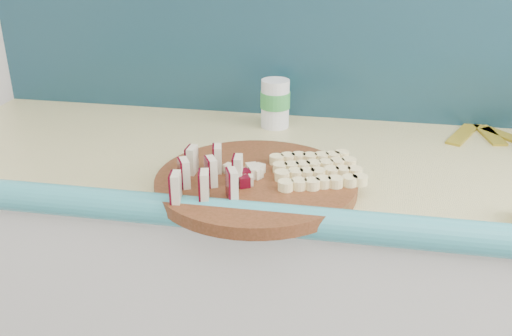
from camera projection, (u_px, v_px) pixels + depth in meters
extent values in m
cube|color=silver|center=(379.00, 332.00, 1.45)|extent=(2.20, 0.60, 0.88)
cube|color=#D7CB7E|center=(398.00, 169.00, 1.26)|extent=(2.20, 0.60, 0.03)
cube|color=teal|center=(405.00, 239.00, 0.99)|extent=(2.20, 0.06, 0.03)
cube|color=teal|center=(404.00, 25.00, 1.41)|extent=(2.20, 0.02, 0.50)
cylinder|color=#41240D|center=(256.00, 183.00, 1.13)|extent=(0.51, 0.51, 0.03)
cube|color=beige|center=(176.00, 187.00, 1.02)|extent=(0.02, 0.04, 0.06)
cube|color=#450411|center=(171.00, 188.00, 1.02)|extent=(0.01, 0.03, 0.06)
cube|color=beige|center=(185.00, 173.00, 1.08)|extent=(0.02, 0.04, 0.06)
cube|color=#450411|center=(180.00, 173.00, 1.08)|extent=(0.01, 0.03, 0.06)
cube|color=beige|center=(193.00, 160.00, 1.14)|extent=(0.02, 0.04, 0.06)
cube|color=#450411|center=(188.00, 160.00, 1.14)|extent=(0.01, 0.03, 0.06)
cube|color=beige|center=(205.00, 186.00, 1.03)|extent=(0.02, 0.04, 0.06)
cube|color=#450411|center=(200.00, 186.00, 1.03)|extent=(0.01, 0.03, 0.06)
cube|color=beige|center=(212.00, 171.00, 1.09)|extent=(0.02, 0.04, 0.06)
cube|color=#450411|center=(207.00, 172.00, 1.09)|extent=(0.01, 0.03, 0.06)
cube|color=beige|center=(218.00, 159.00, 1.14)|extent=(0.02, 0.04, 0.06)
cube|color=#450411|center=(214.00, 159.00, 1.14)|extent=(0.01, 0.03, 0.06)
cube|color=beige|center=(233.00, 184.00, 1.04)|extent=(0.02, 0.04, 0.06)
cube|color=#450411|center=(228.00, 184.00, 1.04)|extent=(0.01, 0.03, 0.06)
cube|color=beige|center=(238.00, 170.00, 1.09)|extent=(0.02, 0.04, 0.06)
cube|color=#450411|center=(234.00, 170.00, 1.09)|extent=(0.01, 0.03, 0.06)
cube|color=beige|center=(248.00, 173.00, 1.12)|extent=(0.02, 0.02, 0.02)
cube|color=beige|center=(251.00, 172.00, 1.13)|extent=(0.02, 0.02, 0.02)
cube|color=#450411|center=(251.00, 169.00, 1.14)|extent=(0.02, 0.02, 0.02)
cube|color=beige|center=(245.00, 171.00, 1.13)|extent=(0.02, 0.02, 0.02)
cube|color=beige|center=(242.00, 170.00, 1.14)|extent=(0.02, 0.02, 0.02)
cube|color=beige|center=(236.00, 169.00, 1.14)|extent=(0.02, 0.02, 0.02)
cube|color=beige|center=(238.00, 172.00, 1.13)|extent=(0.02, 0.02, 0.02)
cube|color=beige|center=(234.00, 173.00, 1.12)|extent=(0.02, 0.02, 0.02)
cube|color=#450411|center=(230.00, 175.00, 1.11)|extent=(0.02, 0.02, 0.02)
cube|color=beige|center=(239.00, 175.00, 1.11)|extent=(0.02, 0.02, 0.02)
cube|color=beige|center=(239.00, 178.00, 1.10)|extent=(0.02, 0.02, 0.02)
cube|color=beige|center=(244.00, 175.00, 1.11)|extent=(0.02, 0.02, 0.02)
cube|color=beige|center=(247.00, 176.00, 1.11)|extent=(0.02, 0.02, 0.02)
cube|color=beige|center=(253.00, 177.00, 1.11)|extent=(0.02, 0.02, 0.02)
cube|color=#450411|center=(249.00, 174.00, 1.12)|extent=(0.02, 0.02, 0.02)
cylinder|color=#FCE69A|center=(287.00, 185.00, 1.08)|extent=(0.03, 0.03, 0.02)
cylinder|color=#FCE69A|center=(299.00, 184.00, 1.08)|extent=(0.03, 0.03, 0.02)
cylinder|color=#FCE69A|center=(312.00, 183.00, 1.08)|extent=(0.03, 0.03, 0.02)
cylinder|color=#FCE69A|center=(324.00, 182.00, 1.09)|extent=(0.03, 0.03, 0.02)
cylinder|color=#FCE69A|center=(336.00, 182.00, 1.09)|extent=(0.03, 0.03, 0.02)
cylinder|color=#FCE69A|center=(348.00, 181.00, 1.09)|extent=(0.03, 0.03, 0.02)
cylinder|color=#FCE69A|center=(360.00, 180.00, 1.10)|extent=(0.03, 0.03, 0.02)
cylinder|color=#FCE69A|center=(283.00, 176.00, 1.11)|extent=(0.03, 0.03, 0.02)
cylinder|color=#FCE69A|center=(295.00, 175.00, 1.12)|extent=(0.03, 0.03, 0.02)
cylinder|color=#FCE69A|center=(307.00, 174.00, 1.12)|extent=(0.03, 0.03, 0.02)
cylinder|color=#FCE69A|center=(319.00, 174.00, 1.12)|extent=(0.03, 0.03, 0.02)
cylinder|color=#FCE69A|center=(331.00, 173.00, 1.13)|extent=(0.03, 0.03, 0.02)
cylinder|color=#FCE69A|center=(342.00, 172.00, 1.13)|extent=(0.03, 0.03, 0.02)
cylinder|color=#FCE69A|center=(354.00, 171.00, 1.13)|extent=(0.03, 0.03, 0.02)
cylinder|color=#FCE69A|center=(279.00, 167.00, 1.15)|extent=(0.03, 0.03, 0.02)
cylinder|color=#FCE69A|center=(291.00, 167.00, 1.15)|extent=(0.03, 0.03, 0.02)
cylinder|color=#FCE69A|center=(302.00, 166.00, 1.16)|extent=(0.03, 0.03, 0.02)
cylinder|color=#FCE69A|center=(314.00, 165.00, 1.16)|extent=(0.03, 0.03, 0.02)
cylinder|color=#FCE69A|center=(326.00, 165.00, 1.16)|extent=(0.03, 0.03, 0.02)
cylinder|color=#FCE69A|center=(337.00, 164.00, 1.16)|extent=(0.03, 0.03, 0.02)
cylinder|color=#FCE69A|center=(348.00, 163.00, 1.17)|extent=(0.03, 0.03, 0.02)
cylinder|color=#FCE69A|center=(276.00, 160.00, 1.19)|extent=(0.03, 0.03, 0.02)
cylinder|color=#FCE69A|center=(287.00, 159.00, 1.19)|extent=(0.03, 0.03, 0.02)
cylinder|color=#FCE69A|center=(298.00, 158.00, 1.19)|extent=(0.03, 0.03, 0.02)
cylinder|color=#FCE69A|center=(310.00, 158.00, 1.19)|extent=(0.03, 0.03, 0.02)
cylinder|color=#FCE69A|center=(321.00, 157.00, 1.20)|extent=(0.03, 0.03, 0.02)
cylinder|color=#FCE69A|center=(332.00, 156.00, 1.20)|extent=(0.03, 0.03, 0.02)
cylinder|color=#FCE69A|center=(343.00, 156.00, 1.20)|extent=(0.03, 0.03, 0.02)
cylinder|color=white|center=(275.00, 104.00, 1.44)|extent=(0.07, 0.07, 0.12)
cylinder|color=green|center=(275.00, 100.00, 1.44)|extent=(0.08, 0.08, 0.04)
cube|color=gold|center=(463.00, 134.00, 1.41)|extent=(0.10, 0.17, 0.01)
cube|color=gold|center=(488.00, 133.00, 1.42)|extent=(0.07, 0.17, 0.01)
cube|color=gold|center=(512.00, 139.00, 1.38)|extent=(0.14, 0.15, 0.01)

